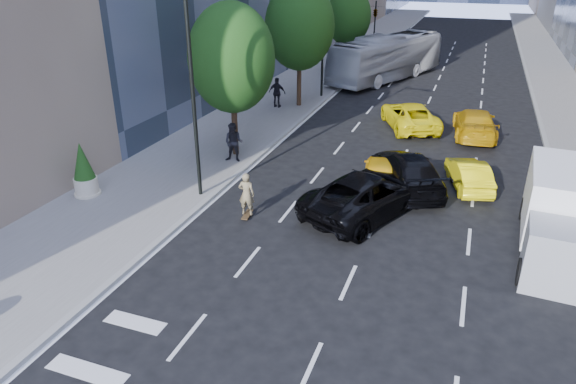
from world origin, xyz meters
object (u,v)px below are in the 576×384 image
at_px(box_truck, 560,215).
at_px(city_bus, 387,57).
at_px(black_sedan_lincoln, 368,194).
at_px(black_sedan_mercedes, 407,171).
at_px(skateboarder, 247,197).
at_px(planter_shrub, 84,170).

bearing_deg(box_truck, city_bus, 115.78).
height_order(black_sedan_lincoln, city_bus, city_bus).
relative_size(black_sedan_mercedes, city_bus, 0.43).
xyz_separation_m(skateboarder, city_bus, (0.66, 26.69, 0.92)).
height_order(black_sedan_lincoln, planter_shrub, planter_shrub).
relative_size(skateboarder, black_sedan_lincoln, 0.29).
bearing_deg(box_truck, black_sedan_mercedes, 149.83).
bearing_deg(city_bus, box_truck, -45.87).
bearing_deg(black_sedan_lincoln, city_bus, -56.96).
distance_m(skateboarder, black_sedan_mercedes, 7.42).
height_order(black_sedan_mercedes, city_bus, city_bus).
bearing_deg(skateboarder, planter_shrub, -2.15).
bearing_deg(city_bus, black_sedan_lincoln, -59.62).
distance_m(black_sedan_mercedes, city_bus, 22.24).
distance_m(black_sedan_mercedes, planter_shrub, 13.86).
height_order(city_bus, box_truck, city_bus).
xyz_separation_m(city_bus, planter_shrub, (-7.80, -27.41, -0.53)).
height_order(black_sedan_lincoln, box_truck, box_truck).
distance_m(black_sedan_lincoln, city_bus, 24.99).
distance_m(black_sedan_lincoln, black_sedan_mercedes, 3.20).
bearing_deg(black_sedan_mercedes, planter_shrub, -0.36).
bearing_deg(black_sedan_mercedes, skateboarder, 17.65).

